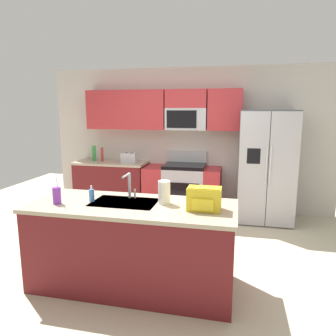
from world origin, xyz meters
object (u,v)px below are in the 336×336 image
at_px(refrigerator, 266,167).
at_px(drink_cup_purple, 57,195).
at_px(range_oven, 182,189).
at_px(toaster, 129,158).
at_px(bottle_green, 94,153).
at_px(soap_dispenser, 92,195).
at_px(sink_faucet, 129,183).
at_px(pepper_mill, 102,154).
at_px(backpack, 204,198).
at_px(paper_towel_roll, 164,192).

relative_size(refrigerator, drink_cup_purple, 6.34).
distance_m(range_oven, drink_cup_purple, 2.81).
height_order(refrigerator, toaster, refrigerator).
bearing_deg(range_oven, bottle_green, 179.83).
bearing_deg(soap_dispenser, refrigerator, 50.83).
bearing_deg(drink_cup_purple, range_oven, 72.02).
height_order(bottle_green, sink_faucet, bottle_green).
relative_size(pepper_mill, bottle_green, 0.89).
relative_size(toaster, drink_cup_purple, 0.96).
bearing_deg(toaster, sink_faucet, -70.48).
height_order(range_oven, sink_faucet, sink_faucet).
distance_m(range_oven, backpack, 2.65).
height_order(refrigerator, backpack, refrigerator).
bearing_deg(refrigerator, backpack, -107.56).
height_order(pepper_mill, bottle_green, bottle_green).
distance_m(refrigerator, toaster, 2.39).
relative_size(refrigerator, bottle_green, 6.37).
bearing_deg(bottle_green, paper_towel_roll, -51.16).
height_order(drink_cup_purple, soap_dispenser, drink_cup_purple).
relative_size(soap_dispenser, backpack, 0.53).
xyz_separation_m(drink_cup_purple, backpack, (1.50, 0.12, 0.03)).
bearing_deg(sink_faucet, soap_dispenser, -151.36).
bearing_deg(soap_dispenser, bottle_green, 115.07).
bearing_deg(drink_cup_purple, toaster, 92.86).
xyz_separation_m(bottle_green, soap_dispenser, (1.16, -2.48, -0.08)).
relative_size(drink_cup_purple, paper_towel_roll, 1.22).
height_order(bottle_green, backpack, bottle_green).
height_order(range_oven, drink_cup_purple, drink_cup_purple).
height_order(sink_faucet, drink_cup_purple, drink_cup_purple).
height_order(range_oven, bottle_green, bottle_green).
distance_m(sink_faucet, backpack, 0.87).
height_order(soap_dispenser, backpack, backpack).
xyz_separation_m(toaster, backpack, (1.63, -2.45, 0.03)).
bearing_deg(drink_cup_purple, bottle_green, 107.87).
distance_m(refrigerator, soap_dispenser, 3.09).
bearing_deg(pepper_mill, paper_towel_roll, -53.61).
relative_size(refrigerator, soap_dispenser, 10.88).
bearing_deg(bottle_green, range_oven, -0.17).
distance_m(drink_cup_purple, paper_towel_roll, 1.10).
relative_size(toaster, pepper_mill, 1.09).
xyz_separation_m(pepper_mill, drink_cup_purple, (0.68, -2.62, -0.04)).
height_order(refrigerator, soap_dispenser, refrigerator).
bearing_deg(soap_dispenser, toaster, 100.30).
bearing_deg(drink_cup_purple, pepper_mill, 104.52).
height_order(pepper_mill, drink_cup_purple, drink_cup_purple).
xyz_separation_m(refrigerator, toaster, (-2.39, 0.02, 0.07)).
distance_m(range_oven, sink_faucet, 2.37).
xyz_separation_m(bottle_green, sink_faucet, (1.51, -2.28, 0.02)).
height_order(refrigerator, paper_towel_roll, refrigerator).
height_order(soap_dispenser, paper_towel_roll, paper_towel_roll).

